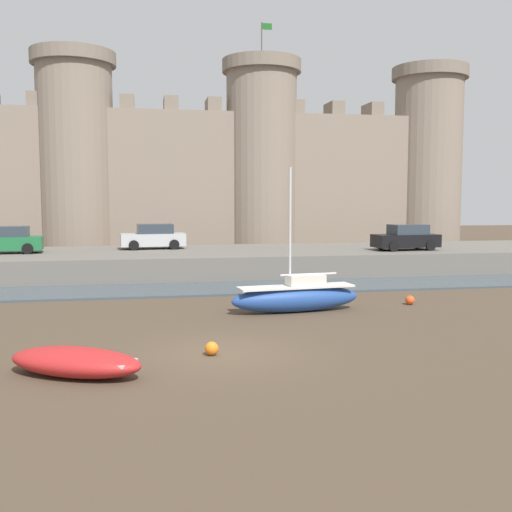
{
  "coord_description": "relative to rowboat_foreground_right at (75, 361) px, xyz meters",
  "views": [
    {
      "loc": [
        -2.31,
        -17.48,
        4.58
      ],
      "look_at": [
        1.77,
        4.18,
        2.5
      ],
      "focal_mm": 42.0,
      "sensor_mm": 36.0,
      "label": 1
    }
  ],
  "objects": [
    {
      "name": "car_quay_centre_east",
      "position": [
        18.13,
        19.51,
        1.78
      ],
      "size": [
        4.22,
        2.12,
        1.62
      ],
      "color": "black",
      "rests_on": "quay_road"
    },
    {
      "name": "ground_plane",
      "position": [
        4.11,
        1.66,
        -0.39
      ],
      "size": [
        160.0,
        160.0,
        0.0
      ],
      "primitive_type": "plane",
      "color": "#4C3D2D"
    },
    {
      "name": "mooring_buoy_near_shore",
      "position": [
        13.21,
        8.33,
        -0.19
      ],
      "size": [
        0.41,
        0.41,
        0.41
      ],
      "primitive_type": "sphere",
      "color": "#E04C1E",
      "rests_on": "ground"
    },
    {
      "name": "rowboat_foreground_right",
      "position": [
        0.0,
        0.0,
        0.0
      ],
      "size": [
        4.0,
        3.01,
        0.75
      ],
      "color": "red",
      "rests_on": "ground"
    },
    {
      "name": "mooring_buoy_near_channel",
      "position": [
        3.72,
        1.43,
        -0.19
      ],
      "size": [
        0.4,
        0.4,
        0.4
      ],
      "primitive_type": "sphere",
      "color": "orange",
      "rests_on": "ground"
    },
    {
      "name": "sailboat_near_channel_left",
      "position": [
        7.91,
        7.62,
        0.24
      ],
      "size": [
        5.58,
        1.85,
        5.87
      ],
      "color": "#234793",
      "rests_on": "ground"
    },
    {
      "name": "car_quay_east",
      "position": [
        2.43,
        23.43,
        1.78
      ],
      "size": [
        4.22,
        2.12,
        1.62
      ],
      "color": "#B2B5B7",
      "rests_on": "quay_road"
    },
    {
      "name": "castle",
      "position": [
        4.11,
        33.17,
        6.78
      ],
      "size": [
        50.78,
        6.44,
        18.87
      ],
      "color": "gray",
      "rests_on": "ground"
    },
    {
      "name": "car_quay_centre_west",
      "position": [
        -6.19,
        21.73,
        1.78
      ],
      "size": [
        4.22,
        2.12,
        1.62
      ],
      "color": "#1E6638",
      "rests_on": "quay_road"
    },
    {
      "name": "water_channel",
      "position": [
        4.11,
        14.34,
        -0.34
      ],
      "size": [
        80.0,
        4.5,
        0.1
      ],
      "primitive_type": "cube",
      "color": "#3D4C56",
      "rests_on": "ground"
    },
    {
      "name": "quay_road",
      "position": [
        4.11,
        21.59,
        0.3
      ],
      "size": [
        56.34,
        10.0,
        1.39
      ],
      "primitive_type": "cube",
      "color": "#666059",
      "rests_on": "ground"
    }
  ]
}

